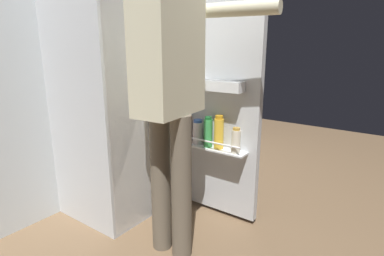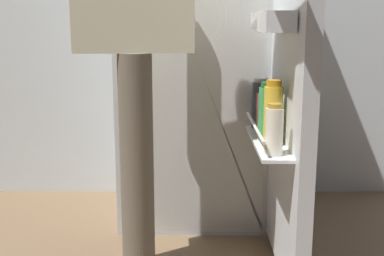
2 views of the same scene
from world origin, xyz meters
name	(u,v)px [view 1 (image 1 of 2)]	position (x,y,z in m)	size (l,w,h in m)	color
ground_plane	(176,228)	(0.00, 0.00, 0.00)	(6.95, 6.95, 0.00)	brown
kitchen_wall	(79,35)	(0.00, 0.92, 1.31)	(4.40, 0.10, 2.62)	silver
refrigerator	(123,97)	(0.03, 0.50, 0.88)	(0.74, 1.29, 1.76)	silver
person	(170,80)	(-0.19, -0.12, 1.06)	(0.58, 0.72, 1.75)	#665B4C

